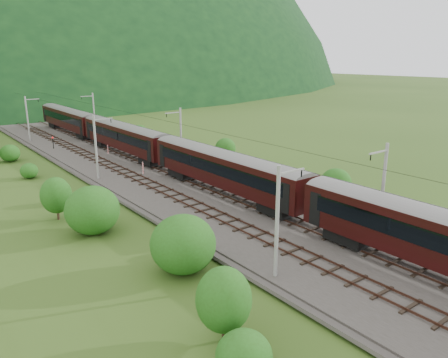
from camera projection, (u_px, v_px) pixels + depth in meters
ground at (332, 256)px, 34.40m from camera, size 600.00×600.00×0.00m
railbed at (249, 218)px, 41.99m from camera, size 14.00×220.00×0.30m
track_left at (230, 221)px, 40.53m from camera, size 2.40×220.00×0.27m
track_right at (268, 211)px, 43.34m from camera, size 2.40×220.00×0.27m
catenary_left at (96, 145)px, 54.01m from camera, size 2.54×192.28×8.00m
catenary_right at (180, 135)px, 61.19m from camera, size 2.54×192.28×8.00m
overhead_wires at (250, 147)px, 40.10m from camera, size 4.83×198.00×0.03m
train at (167, 146)px, 57.22m from camera, size 3.28×158.37×5.72m
hazard_post_near at (143, 168)px, 56.92m from camera, size 0.17×0.17×1.60m
hazard_post_far at (108, 149)px, 68.82m from camera, size 0.15×0.15×1.42m
signal at (53, 142)px, 72.47m from camera, size 0.22×0.22×1.95m
vegetation_left at (83, 210)px, 38.59m from camera, size 12.06×144.18×5.64m
vegetation_right at (364, 192)px, 45.62m from camera, size 6.80×98.44×3.10m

